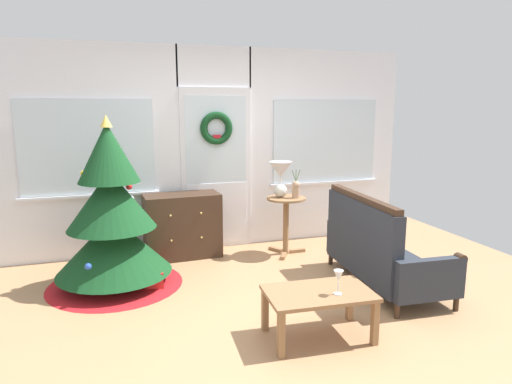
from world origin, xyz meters
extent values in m
plane|color=#AD7F56|center=(0.00, 0.00, 0.00)|extent=(6.76, 6.76, 0.00)
cube|color=white|center=(-1.52, 2.09, 1.27)|extent=(2.15, 0.08, 2.55)
cube|color=white|center=(1.52, 2.09, 1.27)|extent=(2.15, 0.08, 2.55)
cube|color=white|center=(0.00, 2.09, 2.30)|extent=(0.94, 0.08, 0.50)
cube|color=silver|center=(0.00, 2.05, 1.02)|extent=(0.90, 0.05, 2.05)
cube|color=white|center=(0.00, 2.03, 0.45)|extent=(0.78, 0.02, 0.80)
cube|color=silver|center=(0.00, 2.03, 1.40)|extent=(0.78, 0.01, 1.10)
cube|color=silver|center=(-1.52, 2.03, 1.35)|extent=(1.50, 0.01, 1.10)
cube|color=silver|center=(1.52, 2.03, 1.35)|extent=(1.50, 0.01, 1.10)
cube|color=silver|center=(-1.52, 2.02, 0.78)|extent=(1.59, 0.06, 0.03)
cube|color=silver|center=(1.52, 2.02, 0.78)|extent=(1.59, 0.06, 0.03)
torus|color=#123B1B|center=(0.00, 1.99, 1.55)|extent=(0.41, 0.09, 0.41)
cube|color=red|center=(0.00, 1.97, 1.42)|extent=(0.10, 0.02, 0.10)
cylinder|color=#4C331E|center=(-1.31, 1.10, 0.10)|extent=(0.10, 0.10, 0.21)
cone|color=red|center=(-1.31, 1.10, 0.05)|extent=(1.37, 1.37, 0.10)
cone|color=#14421E|center=(-1.31, 1.10, 0.43)|extent=(1.16, 1.16, 0.59)
cone|color=#14421E|center=(-1.31, 1.10, 0.90)|extent=(0.88, 0.88, 0.59)
cone|color=#14421E|center=(-1.31, 1.10, 1.38)|extent=(0.61, 0.61, 0.59)
cone|color=#E0BC4C|center=(-1.31, 1.10, 1.68)|extent=(0.12, 0.12, 0.12)
sphere|color=red|center=(-1.53, 1.41, 0.71)|extent=(0.06, 0.06, 0.06)
sphere|color=gold|center=(-1.55, 1.23, 1.16)|extent=(0.07, 0.07, 0.07)
sphere|color=silver|center=(-1.10, 1.38, 0.84)|extent=(0.07, 0.07, 0.07)
sphere|color=#264CB2|center=(-1.54, 0.65, 0.38)|extent=(0.06, 0.06, 0.06)
sphere|color=red|center=(-1.11, 1.38, 0.98)|extent=(0.07, 0.07, 0.07)
cube|color=#3D281C|center=(-0.49, 1.79, 0.39)|extent=(0.92, 0.46, 0.78)
sphere|color=tan|center=(-0.66, 1.56, 0.58)|extent=(0.03, 0.03, 0.03)
sphere|color=tan|center=(-0.30, 1.58, 0.58)|extent=(0.03, 0.03, 0.03)
sphere|color=tan|center=(-0.66, 1.56, 0.28)|extent=(0.03, 0.03, 0.03)
sphere|color=tan|center=(-0.30, 1.58, 0.28)|extent=(0.03, 0.03, 0.03)
cylinder|color=#3D281C|center=(1.62, -0.49, 0.07)|extent=(0.05, 0.05, 0.14)
cylinder|color=#3D281C|center=(1.71, 0.94, 0.07)|extent=(0.05, 0.05, 0.14)
cylinder|color=#3D281C|center=(1.02, -0.46, 0.07)|extent=(0.05, 0.05, 0.14)
cylinder|color=#3D281C|center=(1.11, 0.97, 0.07)|extent=(0.05, 0.05, 0.14)
cube|color=#282D38|center=(1.36, 0.24, 0.21)|extent=(0.80, 1.41, 0.14)
cube|color=#282D38|center=(1.06, 0.26, 0.59)|extent=(0.20, 1.38, 0.62)
cube|color=#3D281C|center=(1.06, 0.26, 0.93)|extent=(0.16, 1.35, 0.06)
cube|color=#282D38|center=(1.32, -0.49, 0.33)|extent=(0.67, 0.13, 0.38)
cylinder|color=#3D281C|center=(1.61, -0.51, 0.50)|extent=(0.10, 0.10, 0.09)
cube|color=#282D38|center=(1.41, 0.97, 0.33)|extent=(0.67, 0.13, 0.38)
cylinder|color=#3D281C|center=(1.70, 0.95, 0.50)|extent=(0.10, 0.10, 0.09)
cylinder|color=#8E6642|center=(0.75, 1.50, 0.71)|extent=(0.48, 0.48, 0.02)
cylinder|color=#8E6642|center=(0.75, 1.50, 0.35)|extent=(0.07, 0.07, 0.69)
cube|color=#8E6642|center=(0.91, 1.50, 0.02)|extent=(0.20, 0.05, 0.04)
cube|color=#8E6642|center=(0.67, 1.63, 0.02)|extent=(0.14, 0.20, 0.04)
cube|color=#8E6642|center=(0.67, 1.36, 0.02)|extent=(0.14, 0.20, 0.04)
sphere|color=silver|center=(0.69, 1.54, 0.80)|extent=(0.16, 0.16, 0.16)
cylinder|color=silver|center=(0.69, 1.54, 0.93)|extent=(0.02, 0.02, 0.06)
cone|color=silver|center=(0.69, 1.54, 1.06)|extent=(0.28, 0.28, 0.20)
cylinder|color=tan|center=(0.85, 1.44, 0.80)|extent=(0.09, 0.09, 0.16)
sphere|color=tan|center=(0.85, 1.44, 0.88)|extent=(0.10, 0.10, 0.10)
cylinder|color=#4C7042|center=(0.83, 1.44, 0.98)|extent=(0.07, 0.01, 0.17)
cylinder|color=#4C7042|center=(0.85, 1.44, 0.98)|extent=(0.01, 0.01, 0.18)
cylinder|color=#4C7042|center=(0.87, 1.44, 0.98)|extent=(0.07, 0.01, 0.17)
cube|color=#8E6642|center=(0.22, -0.55, 0.38)|extent=(0.87, 0.57, 0.03)
cube|color=#8E6642|center=(-0.18, -0.74, 0.18)|extent=(0.05, 0.05, 0.36)
cube|color=#8E6642|center=(0.58, -0.79, 0.18)|extent=(0.05, 0.05, 0.36)
cube|color=#8E6642|center=(-0.15, -0.30, 0.18)|extent=(0.05, 0.05, 0.36)
cube|color=#8E6642|center=(0.61, -0.35, 0.18)|extent=(0.05, 0.05, 0.36)
cylinder|color=silver|center=(0.33, -0.64, 0.39)|extent=(0.06, 0.06, 0.01)
cylinder|color=silver|center=(0.33, -0.64, 0.45)|extent=(0.01, 0.01, 0.10)
cone|color=silver|center=(0.33, -0.64, 0.54)|extent=(0.08, 0.08, 0.09)
cube|color=red|center=(-0.94, 0.86, 0.09)|extent=(0.18, 0.17, 0.18)
camera|label=1|loc=(-1.31, -3.65, 1.84)|focal=32.29mm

